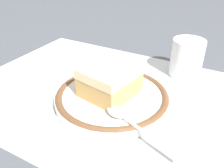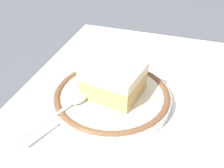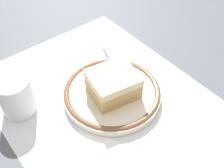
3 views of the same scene
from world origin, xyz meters
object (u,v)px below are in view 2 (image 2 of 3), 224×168
object	(u,v)px
spoon	(71,103)
cake_slice	(114,80)
plate	(112,97)
cup	(214,147)
napkin	(189,78)
sugar_packet	(152,46)

from	to	relation	value
spoon	cake_slice	bearing A→B (deg)	135.28
plate	cup	bearing A→B (deg)	61.84
spoon	cup	bearing A→B (deg)	80.03
plate	napkin	xyz separation A→B (m)	(-0.11, 0.12, -0.01)
spoon	sugar_packet	size ratio (longest dim) A/B	2.67
spoon	sugar_packet	bearing A→B (deg)	163.31
spoon	napkin	distance (m)	0.23
cake_slice	spoon	xyz separation A→B (m)	(0.05, -0.05, -0.02)
cup	spoon	bearing A→B (deg)	-99.97
spoon	napkin	size ratio (longest dim) A/B	0.98
napkin	cup	bearing A→B (deg)	12.12
plate	napkin	distance (m)	0.16
spoon	cup	size ratio (longest dim) A/B	1.77
cake_slice	sugar_packet	bearing A→B (deg)	173.07
spoon	napkin	xyz separation A→B (m)	(-0.16, 0.17, -0.02)
cup	napkin	world-z (taller)	cup
cup	napkin	distance (m)	0.20
spoon	napkin	world-z (taller)	spoon
cake_slice	napkin	bearing A→B (deg)	131.69
plate	cake_slice	size ratio (longest dim) A/B	1.95
plate	spoon	distance (m)	0.07
sugar_packet	napkin	bearing A→B (deg)	41.85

